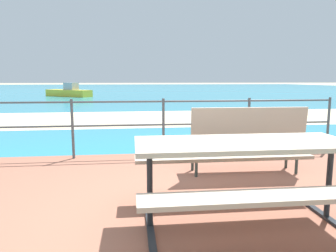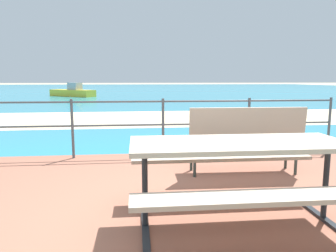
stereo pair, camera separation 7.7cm
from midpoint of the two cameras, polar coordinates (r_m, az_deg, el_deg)
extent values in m
plane|color=tan|center=(3.09, 4.02, -17.16)|extent=(240.00, 240.00, 0.00)
cube|color=#935B47|center=(3.08, 4.03, -16.65)|extent=(6.40, 5.20, 0.06)
cube|color=teal|center=(42.77, -5.39, 6.64)|extent=(90.00, 90.00, 0.01)
cube|color=beige|center=(10.91, -3.36, 1.44)|extent=(54.05, 5.17, 0.01)
cube|color=tan|center=(2.77, 13.63, -3.15)|extent=(1.87, 0.72, 0.04)
cube|color=tan|center=(2.34, 18.10, -12.26)|extent=(1.87, 0.27, 0.04)
cube|color=tan|center=(3.36, 10.26, -5.63)|extent=(1.87, 0.27, 0.04)
cylinder|color=#1E2328|center=(2.72, -3.41, -11.13)|extent=(0.05, 0.05, 0.73)
cube|color=#1E2328|center=(2.86, -3.35, -17.76)|extent=(0.07, 1.40, 0.03)
cylinder|color=#1E2328|center=(3.22, 27.39, -8.95)|extent=(0.05, 0.05, 0.73)
cube|color=#1E2328|center=(3.34, 26.97, -14.71)|extent=(0.07, 1.40, 0.03)
cube|color=tan|center=(4.42, 13.98, -2.80)|extent=(1.55, 0.44, 0.04)
cube|color=tan|center=(4.21, 14.88, 0.13)|extent=(1.54, 0.12, 0.47)
cylinder|color=#2D3833|center=(4.86, 21.10, -4.72)|extent=(0.04, 0.04, 0.43)
cylinder|color=#2D3833|center=(4.60, 22.71, -5.54)|extent=(0.04, 0.04, 0.43)
cylinder|color=#2D3833|center=(4.44, 4.75, -5.37)|extent=(0.04, 0.04, 0.43)
cylinder|color=#2D3833|center=(4.16, 5.42, -6.35)|extent=(0.04, 0.04, 0.43)
cylinder|color=#4C5156|center=(5.29, -16.59, -0.51)|extent=(0.04, 0.04, 0.97)
cylinder|color=#4C5156|center=(5.23, -0.48, -0.26)|extent=(0.04, 0.04, 0.97)
cylinder|color=#4C5156|center=(5.56, 14.82, -0.01)|extent=(0.04, 0.04, 0.97)
cylinder|color=#4C5156|center=(6.24, 27.58, 0.20)|extent=(0.04, 0.04, 0.97)
cylinder|color=#4C5156|center=(5.18, -0.49, 4.50)|extent=(5.90, 0.03, 0.03)
cylinder|color=#4C5156|center=(5.22, -0.49, 0.26)|extent=(5.90, 0.03, 0.03)
cube|color=yellow|center=(26.01, -16.94, 5.76)|extent=(3.95, 3.41, 0.53)
cube|color=#A5A8AD|center=(25.75, -16.53, 6.97)|extent=(1.21, 1.16, 0.56)
cone|color=yellow|center=(27.83, -20.15, 5.76)|extent=(0.69, 0.68, 0.48)
camera|label=1|loc=(0.04, -89.61, 0.06)|focal=33.50mm
camera|label=2|loc=(0.04, 90.39, -0.06)|focal=33.50mm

